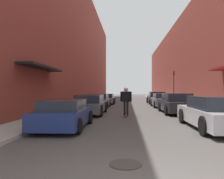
{
  "coord_description": "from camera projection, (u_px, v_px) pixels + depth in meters",
  "views": [
    {
      "loc": [
        -0.47,
        -3.25,
        1.59
      ],
      "look_at": [
        -1.42,
        10.72,
        1.62
      ],
      "focal_mm": 35.0,
      "sensor_mm": 36.0,
      "label": 1
    }
  ],
  "objects": [
    {
      "name": "ground",
      "position": [
        131.0,
        104.0,
        24.13
      ],
      "size": [
        115.33,
        115.33,
        0.0
      ],
      "primitive_type": "plane",
      "color": "#4C4947"
    },
    {
      "name": "curb_strip_left",
      "position": [
        94.0,
        101.0,
        29.69
      ],
      "size": [
        1.8,
        52.42,
        0.12
      ],
      "color": "#A3A099",
      "rests_on": "ground"
    },
    {
      "name": "curb_strip_right",
      "position": [
        167.0,
        101.0,
        29.02
      ],
      "size": [
        1.8,
        52.42,
        0.12
      ],
      "color": "#A3A099",
      "rests_on": "ground"
    },
    {
      "name": "building_row_left",
      "position": [
        73.0,
        45.0,
        29.9
      ],
      "size": [
        4.9,
        52.42,
        15.41
      ],
      "color": "brown",
      "rests_on": "ground"
    },
    {
      "name": "building_row_right",
      "position": [
        190.0,
        63.0,
        28.83
      ],
      "size": [
        4.9,
        52.42,
        10.4
      ],
      "color": "brown",
      "rests_on": "ground"
    },
    {
      "name": "parked_car_left_0",
      "position": [
        64.0,
        114.0,
        9.08
      ],
      "size": [
        1.91,
        4.01,
        1.19
      ],
      "color": "navy",
      "rests_on": "ground"
    },
    {
      "name": "parked_car_left_1",
      "position": [
        90.0,
        105.0,
        14.33
      ],
      "size": [
        1.93,
        4.5,
        1.28
      ],
      "color": "#515459",
      "rests_on": "ground"
    },
    {
      "name": "parked_car_left_2",
      "position": [
        99.0,
        101.0,
        20.06
      ],
      "size": [
        2.0,
        4.27,
        1.25
      ],
      "color": "gray",
      "rests_on": "ground"
    },
    {
      "name": "parked_car_left_3",
      "position": [
        106.0,
        99.0,
        24.76
      ],
      "size": [
        1.97,
        3.98,
        1.17
      ],
      "color": "gray",
      "rests_on": "ground"
    },
    {
      "name": "parked_car_right_0",
      "position": [
        213.0,
        113.0,
        8.88
      ],
      "size": [
        1.86,
        4.76,
        1.34
      ],
      "color": "#B7B7BC",
      "rests_on": "ground"
    },
    {
      "name": "parked_car_right_1",
      "position": [
        176.0,
        104.0,
        14.84
      ],
      "size": [
        1.9,
        4.45,
        1.37
      ],
      "color": "#232326",
      "rests_on": "ground"
    },
    {
      "name": "parked_car_right_2",
      "position": [
        163.0,
        100.0,
        20.23
      ],
      "size": [
        2.05,
        4.13,
        1.27
      ],
      "color": "gray",
      "rests_on": "ground"
    },
    {
      "name": "parked_car_right_3",
      "position": [
        156.0,
        98.0,
        25.23
      ],
      "size": [
        1.99,
        4.47,
        1.39
      ],
      "color": "#232326",
      "rests_on": "ground"
    },
    {
      "name": "skateboarder",
      "position": [
        126.0,
        98.0,
        13.05
      ],
      "size": [
        0.68,
        0.78,
        1.77
      ],
      "color": "brown",
      "rests_on": "ground"
    },
    {
      "name": "manhole_cover",
      "position": [
        125.0,
        164.0,
        4.65
      ],
      "size": [
        0.7,
        0.7,
        0.02
      ],
      "color": "#332D28",
      "rests_on": "ground"
    },
    {
      "name": "traffic_light",
      "position": [
        174.0,
        83.0,
        24.93
      ],
      "size": [
        0.16,
        0.22,
        3.63
      ],
      "color": "#2D2D2D",
      "rests_on": "curb_strip_right"
    }
  ]
}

